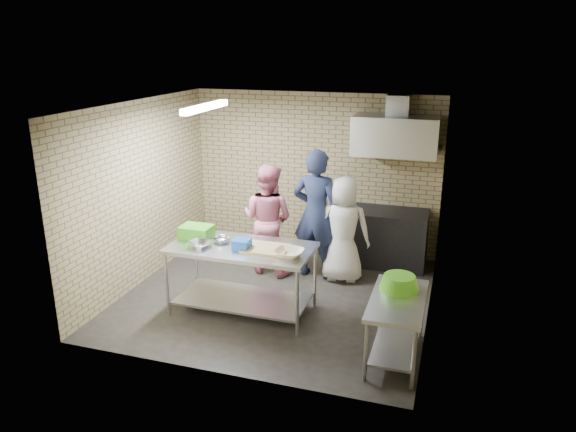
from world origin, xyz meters
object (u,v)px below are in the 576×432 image
object	(u,v)px
woman_pink	(268,219)
woman_white	(343,229)
green_basin	(399,282)
bottle_green	(426,141)
stove	(389,238)
green_crate	(197,232)
prep_table	(242,279)
blue_tub	(242,244)
bottle_red	(400,139)
side_counter	(396,328)
man_navy	(316,214)

from	to	relation	value
woman_pink	woman_white	world-z (taller)	woman_pink
green_basin	bottle_green	distance (m)	2.98
stove	green_crate	bearing A→B (deg)	-137.95
prep_table	woman_white	size ratio (longest dim) A/B	1.16
green_crate	blue_tub	bearing A→B (deg)	-16.35
prep_table	woman_white	xyz separation A→B (m)	(1.06, 1.42, 0.34)
green_basin	prep_table	bearing A→B (deg)	172.62
green_crate	green_basin	xyz separation A→B (m)	(2.77, -0.39, -0.19)
stove	bottle_red	size ratio (longest dim) A/B	6.67
side_counter	blue_tub	distance (m)	2.18
green_basin	man_navy	size ratio (longest dim) A/B	0.23
stove	man_navy	world-z (taller)	man_navy
woman_pink	woman_white	xyz separation A→B (m)	(1.18, 0.04, -0.05)
prep_table	blue_tub	bearing A→B (deg)	-63.43
green_crate	woman_white	world-z (taller)	woman_white
stove	bottle_red	world-z (taller)	bottle_red
green_crate	man_navy	distance (m)	1.87
man_navy	woman_white	xyz separation A→B (m)	(0.43, -0.02, -0.19)
side_counter	man_navy	size ratio (longest dim) A/B	0.60
green_crate	woman_pink	size ratio (longest dim) A/B	0.24
woman_white	bottle_green	bearing A→B (deg)	-139.89
green_basin	blue_tub	bearing A→B (deg)	175.24
green_crate	woman_pink	xyz separation A→B (m)	(0.57, 1.26, -0.16)
prep_table	blue_tub	world-z (taller)	blue_tub
side_counter	stove	world-z (taller)	stove
green_crate	woman_white	bearing A→B (deg)	36.46
prep_table	bottle_red	bearing A→B (deg)	55.62
stove	woman_pink	size ratio (longest dim) A/B	0.70
stove	green_crate	size ratio (longest dim) A/B	2.87
man_navy	bottle_red	bearing A→B (deg)	-130.91
woman_white	man_navy	bearing A→B (deg)	-7.76
green_basin	woman_pink	xyz separation A→B (m)	(-2.20, 1.64, 0.03)
stove	blue_tub	distance (m)	2.88
prep_table	blue_tub	xyz separation A→B (m)	(0.05, -0.10, 0.54)
prep_table	man_navy	world-z (taller)	man_navy
bottle_green	woman_pink	size ratio (longest dim) A/B	0.09
woman_pink	stove	bearing A→B (deg)	-144.94
prep_table	green_crate	xyz separation A→B (m)	(-0.70, 0.12, 0.55)
woman_pink	side_counter	bearing A→B (deg)	148.74
green_basin	bottle_green	world-z (taller)	bottle_green
prep_table	side_counter	size ratio (longest dim) A/B	1.57
bottle_green	green_basin	bearing A→B (deg)	-90.42
prep_table	man_navy	distance (m)	1.65
woman_pink	green_crate	bearing A→B (deg)	74.72
prep_table	bottle_green	xyz separation A→B (m)	(2.09, 2.47, 1.55)
blue_tub	prep_table	bearing A→B (deg)	116.57
green_crate	blue_tub	distance (m)	0.78
stove	blue_tub	bearing A→B (deg)	-124.31
blue_tub	green_crate	bearing A→B (deg)	163.65
blue_tub	green_basin	size ratio (longest dim) A/B	0.45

